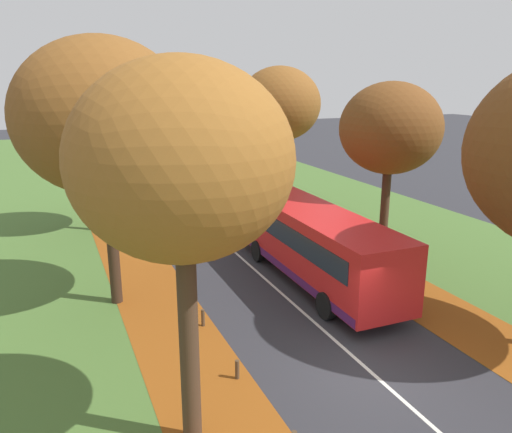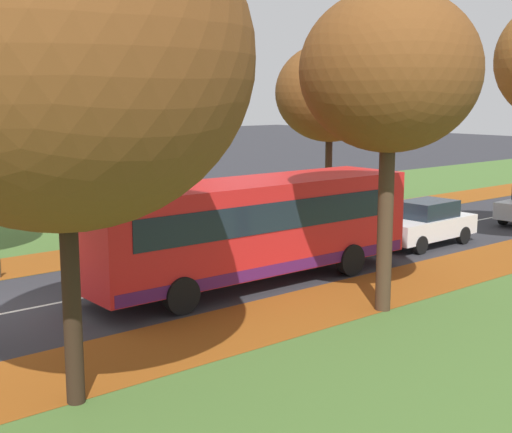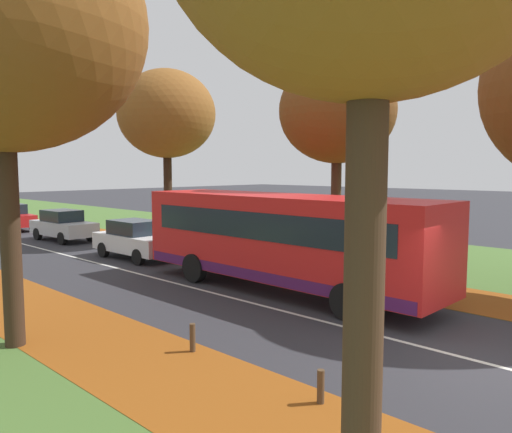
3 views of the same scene
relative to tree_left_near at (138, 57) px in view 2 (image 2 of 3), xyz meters
name	(u,v)px [view 2 (image 2 of 3)]	position (x,y,z in m)	size (l,w,h in m)	color
ground_plane	(11,312)	(5.96, -7.38, -6.75)	(160.00, 160.00, 0.00)	#2D2D33
grass_verge_left	(318,198)	(-3.24, 12.62, -6.75)	(12.00, 90.00, 0.01)	#476B2D
leaf_litter_left	(294,223)	(1.36, 6.62, -6.74)	(2.80, 60.00, 0.00)	#8C4714
leaf_litter_right	(486,261)	(10.56, 6.62, -6.74)	(2.80, 60.00, 0.00)	#8C4714
road_centre_line	(470,222)	(5.96, 12.62, -6.75)	(0.12, 80.00, 0.01)	silver
tree_left_near	(138,57)	(0.00, 0.00, 0.00)	(5.90, 5.90, 9.42)	#382619
tree_left_mid	(330,93)	(0.10, 9.92, -1.28)	(4.98, 4.98, 7.73)	#382619
tree_right_nearest	(61,57)	(11.94, -8.53, -0.76)	(6.40, 6.40, 8.88)	black
tree_right_near	(390,72)	(11.82, -0.09, -0.83)	(4.37, 4.37, 7.92)	#422D1E
bollard_third	(99,252)	(2.39, -3.06, -6.45)	(0.12, 0.12, 0.60)	#4C3823
bus	(251,225)	(7.68, -0.98, -5.05)	(2.74, 10.42, 2.98)	red
car_white_lead	(425,223)	(7.65, 7.19, -5.94)	(1.84, 4.23, 1.62)	silver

